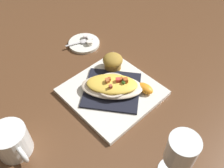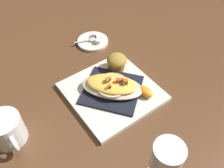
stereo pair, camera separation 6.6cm
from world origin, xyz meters
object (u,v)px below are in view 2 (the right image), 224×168
(gratin_dish, at_px, (112,85))
(coffee_mug, at_px, (7,130))
(creamer_saucer, at_px, (93,42))
(creamer_cup_2, at_px, (95,35))
(square_plate, at_px, (112,92))
(creamer_cup_1, at_px, (99,38))
(muffin, at_px, (117,62))
(orange_garnish, at_px, (145,91))
(creamer_cup_0, at_px, (98,41))
(stemmed_glass, at_px, (166,160))
(spoon, at_px, (91,40))

(gratin_dish, relative_size, coffee_mug, 1.77)
(creamer_saucer, distance_m, creamer_cup_2, 0.03)
(square_plate, distance_m, creamer_cup_1, 0.27)
(muffin, relative_size, orange_garnish, 0.98)
(muffin, height_order, orange_garnish, muffin)
(creamer_cup_1, bearing_deg, creamer_cup_0, 127.64)
(square_plate, height_order, stemmed_glass, stemmed_glass)
(stemmed_glass, distance_m, creamer_cup_2, 0.60)
(stemmed_glass, bearing_deg, creamer_cup_1, -25.92)
(coffee_mug, bearing_deg, creamer_saucer, -68.50)
(spoon, bearing_deg, stemmed_glass, 157.26)
(stemmed_glass, bearing_deg, square_plate, -19.96)
(gratin_dish, bearing_deg, coffee_mug, 77.32)
(orange_garnish, xyz_separation_m, creamer_cup_2, (0.34, -0.08, -0.01))
(gratin_dish, bearing_deg, square_plate, 35.25)
(orange_garnish, bearing_deg, square_plate, 39.21)
(square_plate, bearing_deg, creamer_saucer, -26.75)
(stemmed_glass, distance_m, spoon, 0.58)
(creamer_saucer, relative_size, creamer_cup_0, 5.05)
(orange_garnish, bearing_deg, stemmed_glass, 140.33)
(square_plate, xyz_separation_m, muffin, (0.06, -0.08, 0.04))
(creamer_saucer, relative_size, creamer_cup_1, 5.05)
(muffin, distance_m, spoon, 0.19)
(muffin, distance_m, creamer_saucer, 0.19)
(creamer_saucer, bearing_deg, orange_garnish, 169.89)
(creamer_cup_0, bearing_deg, creamer_saucer, 11.86)
(stemmed_glass, height_order, creamer_cup_0, stemmed_glass)
(square_plate, xyz_separation_m, creamer_cup_0, (0.22, -0.13, 0.01))
(square_plate, bearing_deg, gratin_dish, -144.75)
(orange_garnish, distance_m, creamer_cup_1, 0.32)
(gratin_dish, xyz_separation_m, muffin, (0.06, -0.08, 0.01))
(orange_garnish, bearing_deg, creamer_saucer, -10.11)
(gratin_dish, bearing_deg, muffin, -51.69)
(muffin, distance_m, creamer_cup_0, 0.16)
(stemmed_glass, bearing_deg, muffin, -28.01)
(square_plate, relative_size, creamer_saucer, 2.21)
(muffin, bearing_deg, spoon, -11.52)
(muffin, relative_size, creamer_cup_0, 2.81)
(creamer_cup_0, xyz_separation_m, creamer_cup_1, (0.01, -0.02, 0.00))
(gratin_dish, relative_size, spoon, 2.46)
(stemmed_glass, xyz_separation_m, creamer_saucer, (0.53, -0.23, -0.10))
(coffee_mug, bearing_deg, orange_garnish, -111.59)
(coffee_mug, xyz_separation_m, creamer_cup_0, (0.15, -0.44, -0.02))
(orange_garnish, relative_size, creamer_cup_2, 2.86)
(coffee_mug, relative_size, stemmed_glass, 0.80)
(creamer_cup_2, bearing_deg, square_plate, 149.97)
(gratin_dish, xyz_separation_m, creamer_cup_1, (0.23, -0.15, -0.02))
(creamer_cup_1, height_order, creamer_cup_2, same)
(orange_garnish, distance_m, creamer_saucer, 0.33)
(muffin, bearing_deg, gratin_dish, 128.31)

